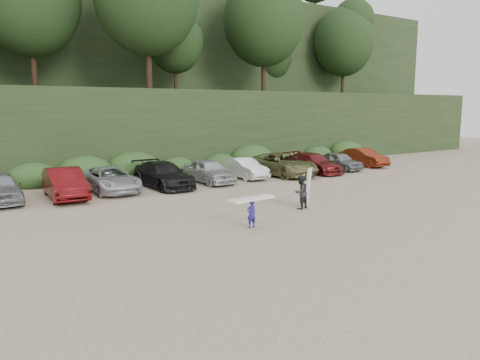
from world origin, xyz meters
TOP-DOWN VIEW (x-y plane):
  - ground at (0.00, 0.00)m, footprint 120.00×120.00m
  - hillside_backdrop at (-0.26, 35.93)m, footprint 90.00×41.50m
  - parked_cars at (-0.76, 10.02)m, footprint 39.83×5.91m
  - child_surfer at (0.13, -0.53)m, footprint 2.08×0.79m
  - adult_surfer at (4.10, 1.04)m, footprint 1.29×0.76m

SIDE VIEW (x-z plane):
  - ground at x=0.00m, z-range 0.00..0.00m
  - parked_cars at x=-0.76m, z-range -0.08..1.56m
  - adult_surfer at x=4.10m, z-range -0.13..1.75m
  - child_surfer at x=0.13m, z-range 0.22..1.43m
  - hillside_backdrop at x=-0.26m, z-range -2.78..25.22m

